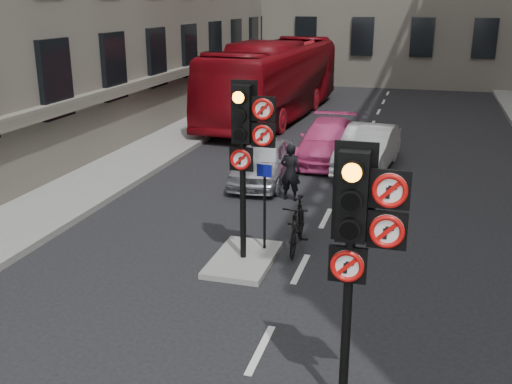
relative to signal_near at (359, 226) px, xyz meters
The scene contains 11 objects.
pavement_left 14.24m from the signal_near, 128.28° to the left, with size 3.00×50.00×0.16m, color gray.
centre_island 5.44m from the signal_near, 123.83° to the left, with size 1.20×2.00×0.12m, color gray.
signal_near is the anchor object (origin of this frame).
signal_far 4.77m from the signal_near, 123.02° to the left, with size 0.91×0.40×3.58m.
car_silver 10.47m from the signal_near, 111.51° to the left, with size 1.48×3.67×1.25m, color #AEB0B6.
car_white 12.00m from the signal_near, 94.78° to the left, with size 1.42×4.07×1.34m, color silver.
car_pink 12.98m from the signal_near, 100.65° to the left, with size 1.80×4.43×1.29m, color #DC4087.
bus_red 20.22m from the signal_near, 107.09° to the left, with size 2.85×12.17×3.39m, color maroon.
motorcycle 5.69m from the signal_near, 109.57° to the left, with size 0.52×1.83×1.10m, color black.
motorcyclist 8.78m from the signal_near, 107.99° to the left, with size 0.56×0.37×1.54m, color black.
info_sign 5.28m from the signal_near, 117.73° to the left, with size 0.32×0.11×1.84m.
Camera 1 is at (2.13, -5.73, 5.17)m, focal length 42.00 mm.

